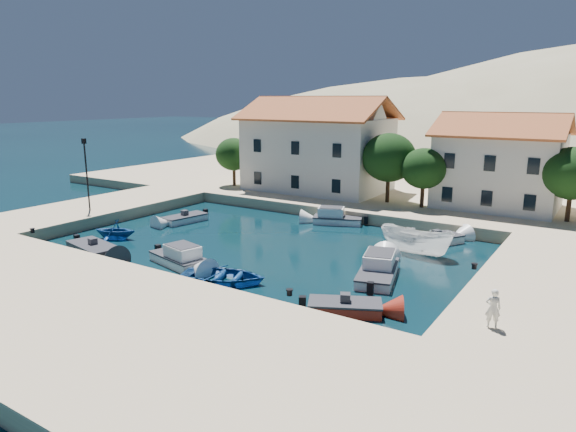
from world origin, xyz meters
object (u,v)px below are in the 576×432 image
object	(u,v)px
building_mid	(500,160)
lamppost	(86,167)
building_left	(318,143)
pedestrian	(493,308)
cabin_cruiser_south	(178,257)
rowboat_south	(224,282)
cabin_cruiser_east	(378,271)
boat_east	(415,254)

from	to	relation	value
building_mid	lamppost	xyz separation A→B (m)	(-29.50, -21.00, -0.47)
building_left	pedestrian	world-z (taller)	building_left
building_left	cabin_cruiser_south	xyz separation A→B (m)	(3.62, -24.51, -5.46)
rowboat_south	building_mid	bearing A→B (deg)	-41.03
rowboat_south	pedestrian	distance (m)	15.05
lamppost	cabin_cruiser_south	size ratio (longest dim) A/B	1.35
pedestrian	building_mid	bearing A→B (deg)	-98.40
building_mid	cabin_cruiser_east	bearing A→B (deg)	-96.59
boat_east	pedestrian	xyz separation A→B (m)	(7.44, -11.74, 1.87)
building_left	cabin_cruiser_east	xyz separation A→B (m)	(15.59, -19.89, -5.46)
lamppost	pedestrian	size ratio (longest dim) A/B	3.57
building_left	pedestrian	distance (m)	34.75
cabin_cruiser_south	cabin_cruiser_east	xyz separation A→B (m)	(11.96, 4.63, 0.00)
building_mid	lamppost	size ratio (longest dim) A/B	1.69
building_mid	cabin_cruiser_south	xyz separation A→B (m)	(-14.38, -25.51, -4.75)
building_left	lamppost	world-z (taller)	building_left
lamppost	pedestrian	world-z (taller)	lamppost
cabin_cruiser_south	boat_east	world-z (taller)	cabin_cruiser_south
lamppost	boat_east	size ratio (longest dim) A/B	1.15
building_left	cabin_cruiser_east	size ratio (longest dim) A/B	2.70
lamppost	building_mid	bearing A→B (deg)	35.45
building_left	cabin_cruiser_east	world-z (taller)	building_left
building_left	rowboat_south	size ratio (longest dim) A/B	2.94
building_left	lamppost	size ratio (longest dim) A/B	2.36
pedestrian	building_left	bearing A→B (deg)	-67.25
rowboat_south	cabin_cruiser_south	bearing A→B (deg)	57.22
lamppost	rowboat_south	xyz separation A→B (m)	(19.79, -5.50, -4.75)
rowboat_south	cabin_cruiser_east	xyz separation A→B (m)	(7.29, 5.61, 0.48)
rowboat_south	boat_east	distance (m)	13.90
cabin_cruiser_east	pedestrian	size ratio (longest dim) A/B	3.11
building_left	boat_east	bearing A→B (deg)	-41.14
rowboat_south	building_left	bearing A→B (deg)	-2.89
cabin_cruiser_east	boat_east	size ratio (longest dim) A/B	1.00
building_mid	boat_east	distance (m)	15.84
lamppost	cabin_cruiser_south	bearing A→B (deg)	-16.62
lamppost	cabin_cruiser_east	world-z (taller)	lamppost
building_left	rowboat_south	world-z (taller)	building_left
building_mid	pedestrian	bearing A→B (deg)	-78.86
lamppost	rowboat_south	world-z (taller)	lamppost
building_left	cabin_cruiser_east	bearing A→B (deg)	-51.91
lamppost	boat_east	world-z (taller)	lamppost
boat_east	pedestrian	size ratio (longest dim) A/B	3.11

